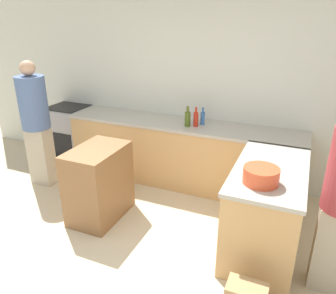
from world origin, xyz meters
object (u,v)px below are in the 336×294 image
at_px(hot_sauce_bottle, 196,119).
at_px(water_bottle_blue, 203,118).
at_px(person_by_range, 36,121).
at_px(range_oven, 70,134).
at_px(island_table, 99,183).
at_px(mixing_bowl, 261,175).
at_px(olive_oil_bottle, 188,118).

relative_size(hot_sauce_bottle, water_bottle_blue, 1.11).
height_order(hot_sauce_bottle, person_by_range, person_by_range).
bearing_deg(range_oven, hot_sauce_bottle, -2.14).
height_order(island_table, hot_sauce_bottle, hot_sauce_bottle).
bearing_deg(mixing_bowl, water_bottle_blue, 125.23).
relative_size(range_oven, water_bottle_blue, 3.89).
bearing_deg(island_table, water_bottle_blue, 55.72).
relative_size(hot_sauce_bottle, person_by_range, 0.15).
height_order(island_table, olive_oil_bottle, olive_oil_bottle).
height_order(mixing_bowl, water_bottle_blue, water_bottle_blue).
xyz_separation_m(hot_sauce_bottle, olive_oil_bottle, (-0.10, -0.05, 0.01)).
bearing_deg(mixing_bowl, hot_sauce_bottle, 129.12).
relative_size(water_bottle_blue, olive_oil_bottle, 0.86).
bearing_deg(island_table, range_oven, 139.03).
xyz_separation_m(range_oven, mixing_bowl, (3.27, -1.37, 0.53)).
relative_size(island_table, person_by_range, 0.50).
xyz_separation_m(water_bottle_blue, olive_oil_bottle, (-0.16, -0.16, 0.02)).
distance_m(mixing_bowl, water_bottle_blue, 1.71).
bearing_deg(mixing_bowl, person_by_range, 170.35).
bearing_deg(mixing_bowl, range_oven, 157.26).
bearing_deg(range_oven, olive_oil_bottle, -3.50).
bearing_deg(person_by_range, hot_sauce_bottle, 20.27).
bearing_deg(olive_oil_bottle, water_bottle_blue, 44.60).
bearing_deg(island_table, mixing_bowl, -4.20).
height_order(water_bottle_blue, olive_oil_bottle, olive_oil_bottle).
height_order(island_table, water_bottle_blue, water_bottle_blue).
xyz_separation_m(olive_oil_bottle, person_by_range, (-1.95, -0.71, -0.07)).
distance_m(hot_sauce_bottle, person_by_range, 2.19).
xyz_separation_m(island_table, water_bottle_blue, (0.86, 1.26, 0.56)).
bearing_deg(hot_sauce_bottle, island_table, -124.82).
relative_size(mixing_bowl, hot_sauce_bottle, 1.21).
xyz_separation_m(range_oven, hot_sauce_bottle, (2.22, -0.08, 0.56)).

